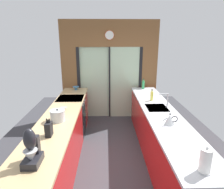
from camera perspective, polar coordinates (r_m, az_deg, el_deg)
ground_plane at (r=4.30m, az=-0.21°, el=-15.44°), size 5.04×7.60×0.02m
back_wall_unit at (r=5.51m, az=-0.72°, el=8.59°), size 2.64×0.12×2.70m
left_counter_run at (r=3.74m, az=-14.45°, el=-12.70°), size 0.62×3.80×0.92m
right_counter_run at (r=3.93m, az=13.54°, el=-11.19°), size 0.62×3.80×0.92m
sink_faucet at (r=3.96m, az=15.30°, el=-1.05°), size 0.19×0.02×0.29m
oven_range at (r=4.74m, az=-11.55°, el=-6.36°), size 0.60×0.60×0.92m
mixing_bowl_near at (r=3.80m, az=-13.73°, el=-4.08°), size 0.14×0.14×0.07m
mixing_bowl_far at (r=5.27m, az=-10.35°, el=1.83°), size 0.18×0.18×0.09m
knife_block at (r=2.90m, az=-17.73°, el=-9.47°), size 0.08×0.14×0.26m
stand_mixer at (r=2.34m, az=-22.13°, el=-14.72°), size 0.17×0.27×0.42m
stock_pot at (r=3.36m, az=-15.38°, el=-5.88°), size 0.24×0.24×0.21m
kettle at (r=3.24m, az=16.28°, el=-6.95°), size 0.24×0.16×0.19m
soap_bottle_near at (r=4.37m, az=11.38°, el=-0.38°), size 0.06×0.06×0.24m
soap_bottle_far at (r=5.34m, az=8.96°, el=2.84°), size 0.07×0.07×0.27m
paper_towel_roll at (r=2.28m, az=25.31°, el=-16.88°), size 0.14×0.14×0.29m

